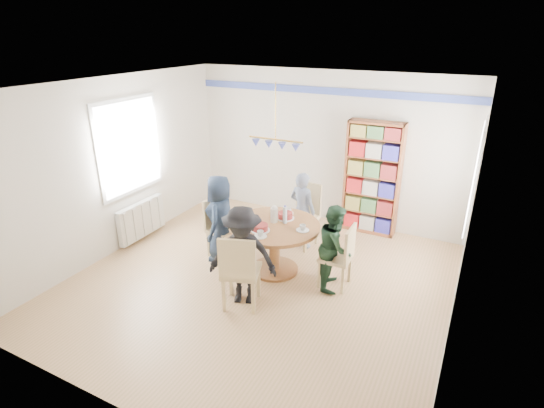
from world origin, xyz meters
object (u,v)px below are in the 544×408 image
Objects in this scene: person_left at (220,218)px; person_right at (335,247)px; chair_left at (219,224)px; chair_near at (239,269)px; radiator at (142,219)px; chair_far at (305,211)px; bookshelf at (372,179)px; person_far at (302,210)px; dining_table at (275,236)px; person_near at (243,256)px; chair_right at (341,254)px.

person_right is (1.80, 0.06, -0.07)m from person_left.
chair_near reaches higher than chair_left.
chair_left is (1.48, 0.14, 0.16)m from radiator.
chair_far is 1.32m from bookshelf.
chair_far is 0.86× the size of person_right.
chair_left reaches higher than radiator.
person_far is (-0.87, 0.89, 0.03)m from person_right.
radiator is at bearing -177.95° from dining_table.
person_right is 0.90× the size of person_near.
person_left is 1.20m from person_near.
person_left is at bearing 1.70° from radiator.
chair_right is 0.88× the size of chair_near.
person_far reaches higher than chair_right.
dining_table is 1.00m from chair_right.
chair_near is 0.86× the size of person_right.
chair_far is at bearing 122.91° from person_left.
chair_far is (2.51, 1.09, 0.22)m from radiator.
chair_far is at bearing -131.04° from bookshelf.
bookshelf is at bearing 45.58° from chair_left.
person_left is at bearing -177.73° from chair_right.
person_far is at bearing 89.54° from chair_near.
person_far is (-0.95, 0.87, 0.13)m from chair_right.
person_near is at bearing -138.49° from chair_right.
chair_far reaches higher than chair_left.
person_near is at bearing 120.06° from person_right.
bookshelf reaches higher than person_near.
person_left reaches higher than dining_table.
chair_right is (1.98, -0.02, -0.01)m from chair_left.
radiator is 0.96× the size of chair_near.
dining_table is 0.91m from person_left.
chair_near is at bearing 100.90° from person_far.
chair_far is 0.53× the size of bookshelf.
chair_near is at bearing -105.88° from bookshelf.
person_near reaches higher than chair_right.
bookshelf is (0.89, 2.82, 0.29)m from person_near.
chair_far is at bearing 23.46° from radiator.
chair_right is (1.00, 0.03, -0.05)m from dining_table.
person_left is (-0.94, -1.04, 0.10)m from chair_far.
radiator is 0.96× the size of chair_far.
chair_left reaches higher than chair_right.
chair_far is at bearing 89.53° from chair_near.
chair_right is at bearing -86.28° from bookshelf.
person_right is 1.28m from person_near.
person_near is (-0.06, -1.77, 0.04)m from person_far.
dining_table is 1.08× the size of person_right.
radiator is 1.09× the size of chair_right.
person_near is (-1.01, -0.90, 0.16)m from chair_right.
person_left reaches higher than chair_near.
chair_far is 0.77× the size of person_left.
chair_near is at bearing -20.51° from radiator.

